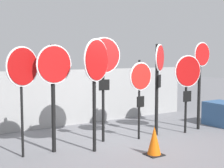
# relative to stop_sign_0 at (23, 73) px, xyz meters

# --- Properties ---
(ground_plane) EXTENTS (40.00, 40.00, 0.00)m
(ground_plane) POSITION_rel_stop_sign_0_xyz_m (2.39, -0.17, -1.74)
(ground_plane) COLOR slate
(fence_back) EXTENTS (8.05, 0.12, 1.67)m
(fence_back) POSITION_rel_stop_sign_0_xyz_m (2.39, 2.30, -0.91)
(fence_back) COLOR gray
(fence_back) RESTS_ON ground
(stop_sign_0) EXTENTS (0.75, 0.36, 2.28)m
(stop_sign_0) POSITION_rel_stop_sign_0_xyz_m (0.00, 0.00, 0.00)
(stop_sign_0) COLOR black
(stop_sign_0) RESTS_ON ground
(stop_sign_1) EXTENTS (0.82, 0.19, 2.33)m
(stop_sign_1) POSITION_rel_stop_sign_0_xyz_m (0.66, -0.02, -0.11)
(stop_sign_1) COLOR black
(stop_sign_1) RESTS_ON ground
(stop_sign_2) EXTENTS (0.82, 0.44, 2.45)m
(stop_sign_2) POSITION_rel_stop_sign_0_xyz_m (1.44, -0.45, 0.04)
(stop_sign_2) COLOR black
(stop_sign_2) RESTS_ON ground
(stop_sign_3) EXTENTS (0.85, 0.15, 2.52)m
(stop_sign_3) POSITION_rel_stop_sign_0_xyz_m (1.97, 0.12, 0.11)
(stop_sign_3) COLOR black
(stop_sign_3) RESTS_ON ground
(stop_sign_4) EXTENTS (0.69, 0.14, 1.99)m
(stop_sign_4) POSITION_rel_stop_sign_0_xyz_m (2.86, -0.15, -0.31)
(stop_sign_4) COLOR black
(stop_sign_4) RESTS_ON ground
(stop_sign_5) EXTENTS (0.60, 0.41, 2.39)m
(stop_sign_5) POSITION_rel_stop_sign_0_xyz_m (3.50, -0.07, -0.10)
(stop_sign_5) COLOR black
(stop_sign_5) RESTS_ON ground
(stop_sign_6) EXTENTS (0.85, 0.16, 2.10)m
(stop_sign_6) POSITION_rel_stop_sign_0_xyz_m (4.31, -0.31, -0.22)
(stop_sign_6) COLOR black
(stop_sign_6) RESTS_ON ground
(stop_sign_7) EXTENTS (0.67, 0.17, 2.47)m
(stop_sign_7) POSITION_rel_stop_sign_0_xyz_m (4.94, -0.19, -0.04)
(stop_sign_7) COLOR black
(stop_sign_7) RESTS_ON ground
(traffic_cone_0) EXTENTS (0.35, 0.35, 0.62)m
(traffic_cone_0) POSITION_rel_stop_sign_0_xyz_m (2.36, -1.30, -1.44)
(traffic_cone_0) COLOR black
(traffic_cone_0) RESTS_ON ground
(storage_crate) EXTENTS (0.82, 0.97, 0.70)m
(storage_crate) POSITION_rel_stop_sign_0_xyz_m (5.95, -0.20, -1.39)
(storage_crate) COLOR #335684
(storage_crate) RESTS_ON ground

